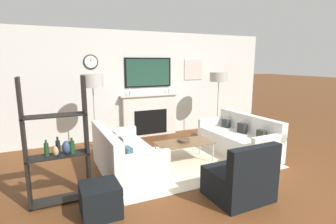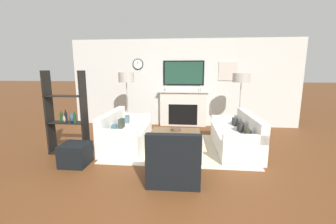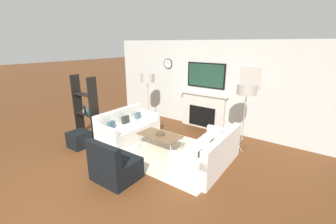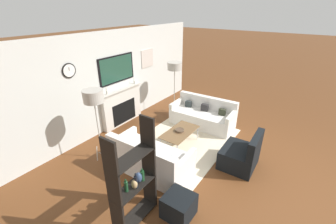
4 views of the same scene
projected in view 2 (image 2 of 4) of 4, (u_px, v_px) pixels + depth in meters
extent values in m
plane|color=brown|center=(170.00, 211.00, 2.87)|extent=(60.00, 60.00, 0.00)
cube|color=silver|center=(183.00, 83.00, 7.05)|extent=(7.11, 0.07, 2.70)
cube|color=beige|center=(183.00, 109.00, 7.09)|extent=(1.45, 0.16, 1.07)
cube|color=black|center=(183.00, 115.00, 7.04)|extent=(0.90, 0.01, 0.64)
cube|color=beige|center=(183.00, 92.00, 6.97)|extent=(1.57, 0.22, 0.04)
cylinder|color=#B2AD9E|center=(166.00, 90.00, 6.98)|extent=(0.04, 0.04, 0.10)
cylinder|color=white|center=(166.00, 86.00, 6.96)|extent=(0.03, 0.03, 0.09)
cylinder|color=#B2AD9E|center=(201.00, 90.00, 6.87)|extent=(0.04, 0.04, 0.10)
cylinder|color=white|center=(201.00, 87.00, 6.85)|extent=(0.03, 0.03, 0.09)
cube|color=black|center=(184.00, 73.00, 6.95)|extent=(1.26, 0.04, 0.75)
cube|color=#1E4233|center=(184.00, 73.00, 6.93)|extent=(1.17, 0.01, 0.68)
cylinder|color=black|center=(138.00, 64.00, 7.04)|extent=(0.34, 0.02, 0.34)
cylinder|color=silver|center=(138.00, 64.00, 7.02)|extent=(0.29, 0.00, 0.29)
cube|color=black|center=(138.00, 63.00, 7.01)|extent=(0.01, 0.00, 0.07)
cube|color=beige|center=(228.00, 71.00, 6.80)|extent=(0.57, 0.02, 0.57)
cube|color=beige|center=(179.00, 148.00, 5.18)|extent=(3.15, 2.15, 0.01)
cube|color=silver|center=(127.00, 137.00, 5.26)|extent=(0.90, 1.74, 0.44)
cube|color=silver|center=(112.00, 120.00, 5.21)|extent=(0.19, 1.72, 0.37)
cube|color=silver|center=(135.00, 117.00, 5.99)|extent=(0.88, 0.11, 0.18)
cube|color=silver|center=(116.00, 134.00, 4.41)|extent=(0.88, 0.11, 0.18)
cube|color=#4A636B|center=(127.00, 119.00, 5.71)|extent=(0.13, 0.20, 0.19)
cube|color=#2E342A|center=(121.00, 123.00, 5.21)|extent=(0.10, 0.21, 0.21)
cube|color=#3C5E6C|center=(114.00, 129.00, 4.71)|extent=(0.13, 0.21, 0.20)
cube|color=silver|center=(234.00, 141.00, 5.01)|extent=(0.88, 1.86, 0.43)
cube|color=silver|center=(251.00, 123.00, 4.92)|extent=(0.22, 1.84, 0.37)
cube|color=silver|center=(246.00, 139.00, 4.11)|extent=(0.82, 0.13, 0.18)
cube|color=silver|center=(227.00, 119.00, 5.80)|extent=(0.82, 0.13, 0.18)
cube|color=#2E3224|center=(248.00, 134.00, 4.41)|extent=(0.11, 0.19, 0.19)
cube|color=#2C2A2B|center=(241.00, 127.00, 4.95)|extent=(0.12, 0.21, 0.21)
cube|color=#2B3333|center=(235.00, 122.00, 5.48)|extent=(0.12, 0.20, 0.18)
cube|color=black|center=(174.00, 167.00, 3.65)|extent=(0.84, 0.75, 0.43)
cube|color=black|center=(173.00, 148.00, 3.28)|extent=(0.83, 0.16, 0.43)
cube|color=brown|center=(176.00, 131.00, 5.08)|extent=(1.09, 0.57, 0.02)
cylinder|color=#B7B7BC|center=(152.00, 142.00, 4.93)|extent=(0.02, 0.02, 0.40)
cylinder|color=#B7B7BC|center=(198.00, 144.00, 4.83)|extent=(0.02, 0.02, 0.40)
cylinder|color=#B7B7BC|center=(155.00, 136.00, 5.41)|extent=(0.02, 0.02, 0.40)
cylinder|color=#B7B7BC|center=(197.00, 137.00, 5.31)|extent=(0.02, 0.02, 0.40)
cylinder|color=brown|center=(176.00, 129.00, 5.09)|extent=(0.22, 0.22, 0.05)
torus|color=brown|center=(176.00, 128.00, 5.08)|extent=(0.23, 0.23, 0.02)
cylinder|color=#9E998E|center=(132.00, 127.00, 6.52)|extent=(0.09, 0.23, 0.27)
cylinder|color=#9E998E|center=(126.00, 127.00, 6.58)|extent=(0.17, 0.19, 0.27)
cylinder|color=#9E998E|center=(126.00, 128.00, 6.40)|extent=(0.23, 0.07, 0.27)
cylinder|color=#9E998E|center=(127.00, 103.00, 6.36)|extent=(0.02, 0.02, 1.17)
cylinder|color=#B2ADA3|center=(126.00, 77.00, 6.23)|extent=(0.43, 0.43, 0.27)
cylinder|color=#9E998E|center=(242.00, 130.00, 6.21)|extent=(0.09, 0.23, 0.27)
cylinder|color=#9E998E|center=(235.00, 129.00, 6.27)|extent=(0.17, 0.19, 0.27)
cylinder|color=#9E998E|center=(238.00, 131.00, 6.08)|extent=(0.23, 0.07, 0.27)
cylinder|color=#9E998E|center=(240.00, 104.00, 6.05)|extent=(0.02, 0.02, 1.19)
cylinder|color=#B2ADA3|center=(241.00, 78.00, 5.92)|extent=(0.45, 0.45, 0.23)
cube|color=black|center=(49.00, 113.00, 4.74)|extent=(0.04, 0.28, 1.76)
cube|color=black|center=(84.00, 113.00, 4.66)|extent=(0.04, 0.28, 1.76)
cube|color=black|center=(70.00, 152.00, 4.86)|extent=(0.82, 0.28, 0.02)
cube|color=black|center=(67.00, 123.00, 4.74)|extent=(0.82, 0.28, 0.01)
cube|color=black|center=(65.00, 96.00, 4.63)|extent=(0.82, 0.28, 0.02)
ellipsoid|color=navy|center=(72.00, 118.00, 4.70)|extent=(0.12, 0.12, 0.19)
cylinder|color=#194223|center=(75.00, 118.00, 4.68)|extent=(0.07, 0.07, 0.18)
cylinder|color=#194223|center=(74.00, 113.00, 4.66)|extent=(0.03, 0.03, 0.05)
cylinder|color=black|center=(66.00, 118.00, 4.67)|extent=(0.06, 0.06, 0.22)
cylinder|color=black|center=(65.00, 111.00, 4.64)|extent=(0.03, 0.03, 0.05)
ellipsoid|color=tan|center=(65.00, 119.00, 4.68)|extent=(0.10, 0.10, 0.16)
cylinder|color=#194223|center=(62.00, 118.00, 4.76)|extent=(0.06, 0.06, 0.18)
cylinder|color=#194223|center=(61.00, 112.00, 4.74)|extent=(0.03, 0.03, 0.05)
cube|color=black|center=(75.00, 154.00, 4.22)|extent=(0.48, 0.48, 0.42)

